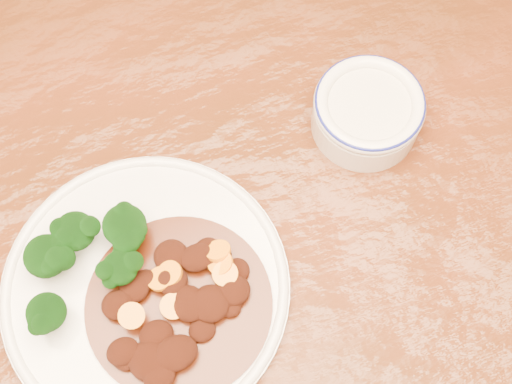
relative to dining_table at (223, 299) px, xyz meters
name	(u,v)px	position (x,y,z in m)	size (l,w,h in m)	color
ground	(237,384)	(0.00, 0.00, -0.67)	(4.00, 4.00, 0.00)	#452711
dining_table	(223,299)	(0.00, 0.00, 0.00)	(1.59, 1.06, 0.75)	#5C2410
dinner_plate	(146,288)	(-0.07, 0.02, 0.09)	(0.29, 0.29, 0.02)	silver
broccoli_florets	(82,254)	(-0.11, 0.07, 0.12)	(0.14, 0.10, 0.05)	#5F8544
mince_stew	(178,307)	(-0.05, -0.02, 0.10)	(0.19, 0.19, 0.03)	#421307
dip_bowl	(367,112)	(0.22, 0.09, 0.11)	(0.12, 0.12, 0.05)	white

